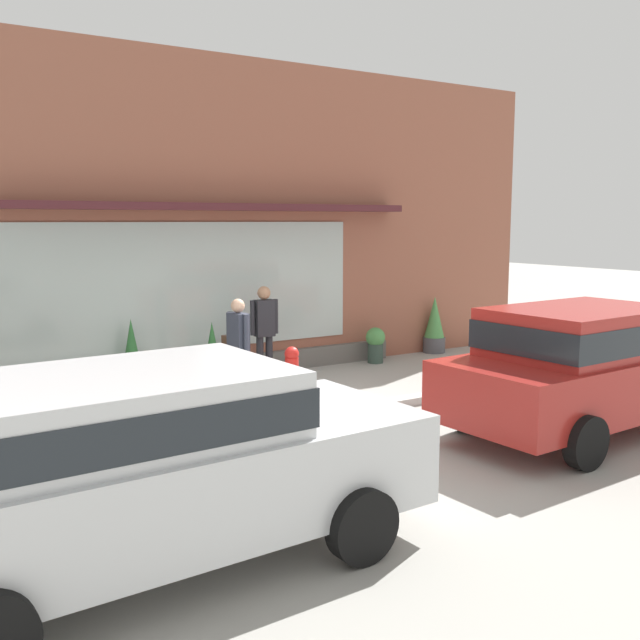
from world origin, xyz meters
TOP-DOWN VIEW (x-y plane):
  - ground_plane at (0.00, 0.00)m, footprint 60.00×60.00m
  - curb_strip at (0.00, -0.20)m, footprint 14.00×0.24m
  - storefront at (-0.01, 3.19)m, footprint 14.00×0.81m
  - fire_hydrant at (0.10, 0.73)m, footprint 0.38×0.34m
  - pedestrian_with_handbag at (-0.47, 1.36)m, footprint 0.24×0.69m
  - pedestrian_passerby at (0.41, 2.16)m, footprint 0.50×0.22m
  - parked_car_silver at (-3.39, -3.06)m, footprint 4.52×2.08m
  - parked_car_red at (2.61, -2.46)m, footprint 4.35×2.10m
  - potted_plant_window_right at (4.70, 2.85)m, footprint 0.45×0.45m
  - potted_plant_window_left at (-0.34, 2.59)m, footprint 0.28×0.28m
  - potted_plant_low_front at (-1.66, 2.70)m, footprint 0.38×0.38m
  - potted_plant_trailing_edge at (3.02, 2.61)m, footprint 0.37×0.37m

SIDE VIEW (x-z plane):
  - ground_plane at x=0.00m, z-range 0.00..0.00m
  - curb_strip at x=0.00m, z-range 0.00..0.12m
  - potted_plant_trailing_edge at x=3.02m, z-range 0.04..0.72m
  - fire_hydrant at x=0.10m, z-range -0.01..0.86m
  - potted_plant_window_left at x=-0.34m, z-range -0.03..1.02m
  - potted_plant_window_right at x=4.70m, z-range -0.03..1.13m
  - potted_plant_low_front at x=-1.66m, z-range -0.02..1.16m
  - parked_car_silver at x=-3.39m, z-range 0.11..1.69m
  - pedestrian_with_handbag at x=-0.47m, z-range 0.12..1.68m
  - parked_car_red at x=2.61m, z-range 0.10..1.72m
  - pedestrian_passerby at x=0.41m, z-range 0.14..1.77m
  - storefront at x=-0.01m, z-range -0.06..5.38m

